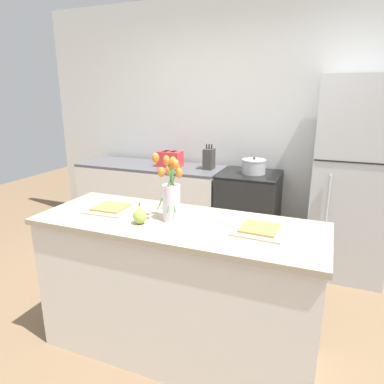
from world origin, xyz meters
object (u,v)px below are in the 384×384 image
cooking_pot (254,166)px  plate_setting_right (260,229)px  stove_range (248,215)px  knife_block (209,159)px  refrigerator (352,180)px  plate_setting_left (111,208)px  flower_vase (171,194)px  pear_figurine (140,215)px  toaster (170,159)px

cooking_pot → plate_setting_right: bearing=-76.7°
stove_range → plate_setting_right: bearing=-75.5°
cooking_pot → knife_block: knife_block is taller
cooking_pot → refrigerator: bearing=-0.3°
stove_range → plate_setting_left: bearing=-111.1°
knife_block → flower_vase: bearing=-78.8°
pear_figurine → plate_setting_left: size_ratio=0.44×
pear_figurine → plate_setting_right: bearing=12.7°
refrigerator → knife_block: refrigerator is taller
plate_setting_right → cooking_pot: size_ratio=1.23×
plate_setting_right → toaster: 2.06m
stove_range → plate_setting_left: 1.75m
stove_range → plate_setting_right: 1.69m
refrigerator → plate_setting_left: size_ratio=6.18×
plate_setting_left → flower_vase: bearing=-3.2°
stove_range → refrigerator: refrigerator is taller
flower_vase → plate_setting_left: flower_vase is taller
refrigerator → pear_figurine: size_ratio=14.00×
stove_range → refrigerator: size_ratio=0.49×
knife_block → stove_range: bearing=-4.9°
flower_vase → pear_figurine: flower_vase is taller
toaster → cooking_pot: size_ratio=1.15×
pear_figurine → plate_setting_right: 0.71m
plate_setting_left → toaster: size_ratio=1.07×
refrigerator → cooking_pot: size_ratio=7.57×
plate_setting_left → cooking_pot: cooking_pot is taller
refrigerator → toaster: refrigerator is taller
flower_vase → pear_figurine: 0.23m
stove_range → toaster: bearing=179.3°
stove_range → refrigerator: 1.06m
stove_range → flower_vase: 1.72m
stove_range → flower_vase: flower_vase is taller
cooking_pot → stove_range: bearing=-169.2°
refrigerator → stove_range: bearing=-180.0°
refrigerator → flower_vase: size_ratio=4.36×
flower_vase → stove_range: bearing=84.9°
pear_figurine → toaster: (-0.63, 1.73, 0.00)m
plate_setting_right → toaster: size_ratio=1.07×
plate_setting_right → flower_vase: bearing=-177.3°
stove_range → flower_vase: (-0.14, -1.59, 0.65)m
knife_block → pear_figurine: bearing=-84.4°
refrigerator → knife_block: 1.42m
stove_range → cooking_pot: bearing=10.8°
plate_setting_left → cooking_pot: (0.64, 1.57, 0.03)m
plate_setting_left → pear_figurine: bearing=-26.4°
pear_figurine → stove_range: bearing=80.5°
stove_range → cooking_pot: (0.03, 0.01, 0.53)m
toaster → knife_block: (0.45, 0.03, 0.03)m
stove_range → plate_setting_left: plate_setting_left is taller
stove_range → knife_block: 0.73m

